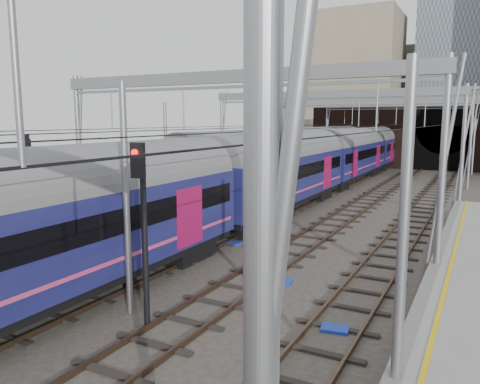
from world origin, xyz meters
The scene contains 13 objects.
ground centered at (0.00, 0.00, 0.00)m, with size 160.00×160.00×0.00m, color #38332D.
tracks centered at (0.00, 15.00, 0.02)m, with size 14.40×80.00×0.22m.
overhead_line centered at (0.00, 21.49, 6.57)m, with size 16.80×80.00×8.00m.
retaining_wall centered at (1.40, 51.93, 4.33)m, with size 28.00×2.75×9.00m.
overbridge centered at (0.00, 46.00, 7.27)m, with size 28.00×3.00×9.25m.
city_skyline centered at (2.73, 70.48, 17.09)m, with size 37.50×27.50×60.00m.
train_main centered at (-2.00, 27.54, 2.64)m, with size 3.05×70.37×5.16m.
train_second centered at (-6.00, 39.38, 2.67)m, with size 3.10×53.71×5.23m.
signal_near_left centered at (-5.34, 2.87, 3.35)m, with size 0.39×0.49×5.39m.
signal_near_centre centered at (1.12, 1.37, 3.31)m, with size 0.39×0.48×5.30m.
equip_cover_a centered at (3.04, 6.67, 0.05)m, with size 0.88×0.62×0.10m, color #1835B7.
equip_cover_b centered at (-1.10, 10.58, 0.05)m, with size 0.82×0.58×0.10m, color #1835B7.
equip_cover_c centered at (5.97, 3.73, 0.05)m, with size 0.77×0.54×0.09m, color #1835B7.
Camera 1 is at (9.40, -8.59, 5.89)m, focal length 35.00 mm.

